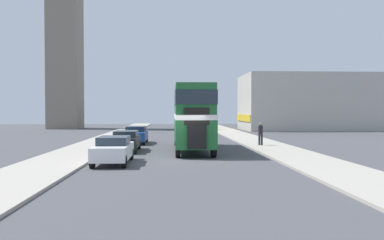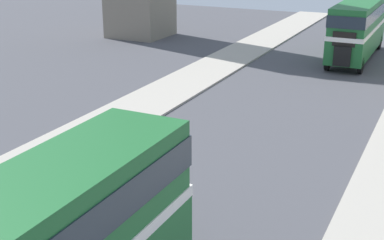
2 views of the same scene
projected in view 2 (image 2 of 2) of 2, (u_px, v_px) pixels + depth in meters
bus_distant at (358, 25)px, 38.59m from camera, size 2.48×10.63×4.19m
car_parked_far at (53, 189)px, 17.94m from camera, size 1.77×4.34×1.46m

